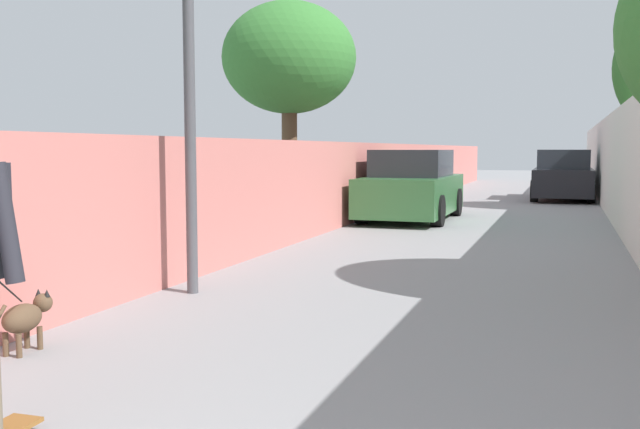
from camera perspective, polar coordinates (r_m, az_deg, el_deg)
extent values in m
plane|color=gray|center=(14.74, 12.54, -0.94)|extent=(80.00, 80.00, 0.00)
cube|color=#CC726B|center=(13.31, -0.09, 2.20)|extent=(48.00, 0.30, 1.70)
cube|color=silver|center=(12.62, 23.98, 3.12)|extent=(48.00, 0.30, 2.38)
cylinder|color=brown|center=(14.57, -2.45, 4.18)|extent=(0.31, 0.31, 2.57)
ellipsoid|color=#387A33|center=(14.68, -2.48, 12.39)|extent=(2.70, 2.70, 2.23)
cylinder|color=#4C4C51|center=(7.76, -10.33, 6.84)|extent=(0.12, 0.12, 3.56)
cylinder|color=#26262D|center=(3.72, -23.79, -0.63)|extent=(0.10, 0.18, 0.59)
ellipsoid|color=brown|center=(5.95, -22.67, -7.66)|extent=(0.38, 0.23, 0.22)
sphere|color=brown|center=(6.12, -21.24, -6.58)|extent=(0.15, 0.15, 0.15)
cone|color=black|center=(6.13, -21.56, -5.81)|extent=(0.05, 0.05, 0.06)
cone|color=black|center=(6.08, -20.97, -5.88)|extent=(0.05, 0.05, 0.06)
cylinder|color=brown|center=(6.11, -22.35, -9.01)|extent=(0.04, 0.04, 0.18)
cylinder|color=brown|center=(6.04, -21.45, -9.15)|extent=(0.04, 0.04, 0.18)
cylinder|color=brown|center=(5.94, -23.80, -9.48)|extent=(0.04, 0.04, 0.18)
cylinder|color=brown|center=(5.86, -22.89, -9.64)|extent=(0.04, 0.04, 0.18)
cylinder|color=brown|center=(5.75, -24.19, -7.32)|extent=(0.14, 0.04, 0.13)
cylinder|color=black|center=(4.90, -24.18, -4.95)|extent=(1.62, 1.13, 0.66)
cube|color=#336B38|center=(15.88, 7.34, 1.60)|extent=(4.04, 1.70, 0.80)
cube|color=#262B33|center=(15.85, 7.37, 4.06)|extent=(2.10, 1.50, 0.60)
cylinder|color=black|center=(17.29, 5.60, 1.12)|extent=(0.64, 0.22, 0.64)
cylinder|color=black|center=(16.99, 10.79, 0.98)|extent=(0.64, 0.22, 0.64)
cylinder|color=black|center=(14.87, 3.37, 0.47)|extent=(0.64, 0.22, 0.64)
cylinder|color=black|center=(14.52, 9.39, 0.29)|extent=(0.64, 0.22, 0.64)
cube|color=black|center=(23.30, 18.82, 2.51)|extent=(4.21, 1.70, 0.80)
cube|color=#262B33|center=(23.28, 18.87, 4.18)|extent=(2.19, 1.50, 0.60)
cylinder|color=black|center=(24.63, 16.97, 2.14)|extent=(0.64, 0.22, 0.64)
cylinder|color=black|center=(24.63, 20.65, 2.03)|extent=(0.64, 0.22, 0.64)
cylinder|color=black|center=(22.03, 16.73, 1.80)|extent=(0.64, 0.22, 0.64)
cylinder|color=black|center=(22.02, 20.85, 1.68)|extent=(0.64, 0.22, 0.64)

